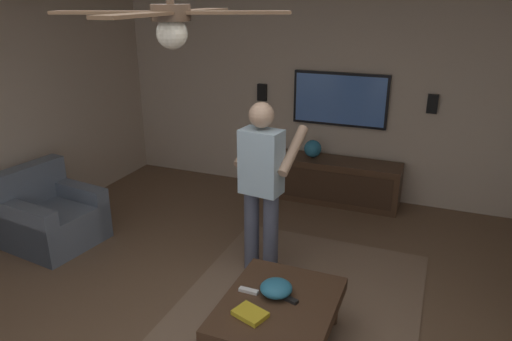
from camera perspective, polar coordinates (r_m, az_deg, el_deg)
wall_back_tv at (r=6.08m, az=10.98°, el=9.26°), size 0.10×6.29×2.70m
area_rug at (r=3.94m, az=3.64°, el=-18.60°), size 3.14×1.95×0.01m
armchair at (r=5.44m, az=-23.31°, el=-5.29°), size 0.89×0.90×0.82m
coffee_table at (r=3.61m, az=2.69°, el=-16.90°), size 1.00×0.80×0.40m
media_console at (r=6.07m, az=8.99°, el=-1.19°), size 0.45×1.70×0.55m
tv at (r=6.02m, az=10.05°, el=8.41°), size 0.05×1.18×0.66m
person_standing at (r=4.22m, az=0.75°, el=-1.17°), size 0.58×0.58×1.64m
bowl at (r=3.60m, az=2.44°, el=-13.94°), size 0.24×0.24×0.11m
remote_white at (r=3.64m, az=-0.89°, el=-14.25°), size 0.05×0.15×0.02m
remote_black at (r=3.57m, az=3.93°, el=-15.13°), size 0.09×0.16×0.02m
book at (r=3.41m, az=-0.70°, el=-16.83°), size 0.22×0.26×0.04m
vase_round at (r=6.03m, az=6.84°, el=2.63°), size 0.22×0.22×0.22m
wall_speaker_left at (r=5.91m, az=20.45°, el=7.51°), size 0.06×0.12×0.22m
wall_speaker_right at (r=6.32m, az=0.75°, el=9.37°), size 0.06×0.12×0.22m
ceiling_fan at (r=2.53m, az=-10.13°, el=17.52°), size 1.20×1.15×0.46m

